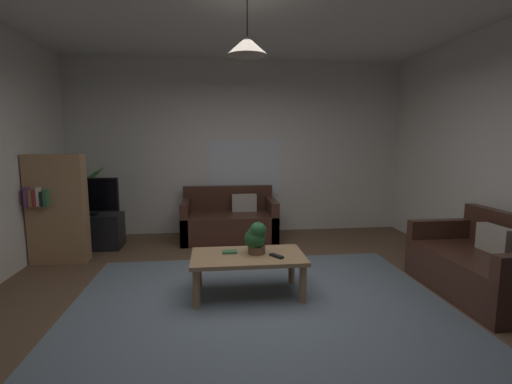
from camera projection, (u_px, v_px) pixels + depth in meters
floor at (259, 303)px, 3.58m from camera, size 5.58×5.66×0.02m
rug at (262, 311)px, 3.39m from camera, size 3.63×3.12×0.01m
wall_back at (239, 147)px, 6.19m from camera, size 5.70×0.06×2.90m
window_pane at (244, 167)px, 6.22m from camera, size 1.18×0.01×0.93m
couch_under_window at (229, 222)px, 5.83m from camera, size 1.47×0.84×0.82m
couch_right_side at (484, 269)px, 3.73m from camera, size 0.84×1.44×0.82m
coffee_table at (248, 261)px, 3.71m from camera, size 1.14×0.64×0.42m
book_on_table_0 at (230, 252)px, 3.77m from camera, size 0.15×0.10×0.02m
remote_on_table_0 at (277, 256)px, 3.63m from camera, size 0.13×0.16×0.02m
potted_plant_on_table at (256, 237)px, 3.72m from camera, size 0.22×0.21×0.33m
tv_stand at (90, 231)px, 5.34m from camera, size 0.90×0.44×0.50m
tv at (87, 196)px, 5.25m from camera, size 0.87×0.16×0.54m
potted_palm_corner at (88, 207)px, 5.82m from camera, size 0.69×0.80×1.31m
bookshelf_corner at (57, 209)px, 4.66m from camera, size 0.70×0.31×1.40m
pendant_lamp at (247, 46)px, 3.42m from camera, size 0.39×0.39×0.53m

